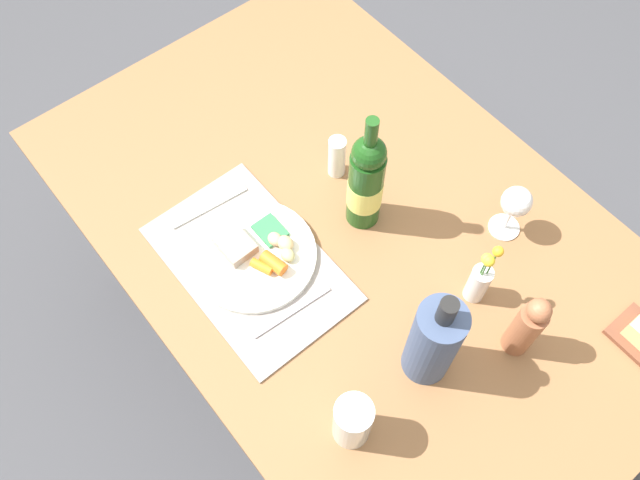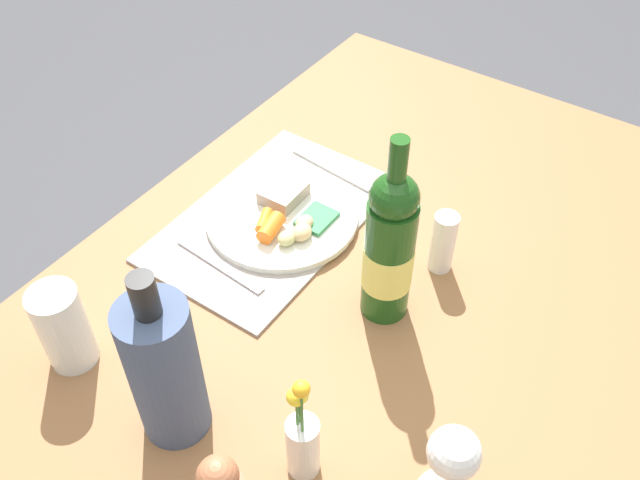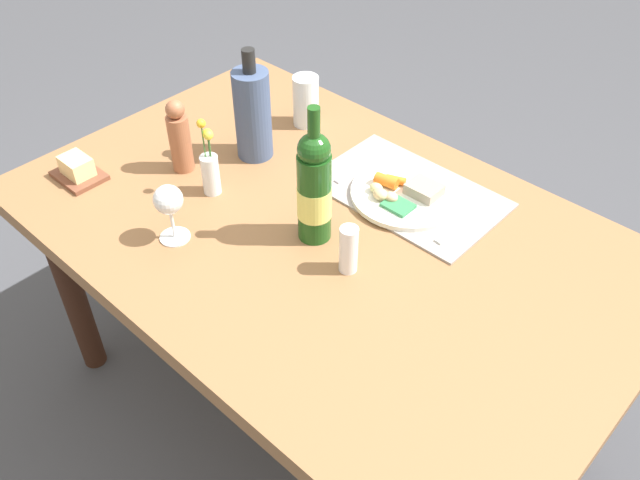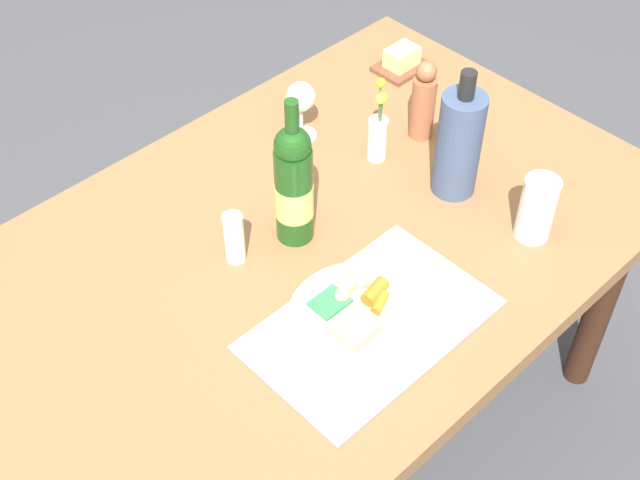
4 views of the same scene
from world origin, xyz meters
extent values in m
plane|color=#424349|center=(0.00, 0.00, 0.00)|extent=(8.00, 8.00, 0.00)
cube|color=#8A5F3B|center=(0.00, 0.00, 0.69)|extent=(1.50, 0.97, 0.05)
cylinder|color=#351D12|center=(-0.65, -0.38, 0.33)|extent=(0.07, 0.07, 0.66)
cylinder|color=#351D12|center=(0.65, -0.38, 0.33)|extent=(0.07, 0.07, 0.66)
cylinder|color=#351D12|center=(0.65, 0.38, 0.33)|extent=(0.07, 0.07, 0.66)
cube|color=gray|center=(-0.07, -0.24, 0.71)|extent=(0.46, 0.29, 0.01)
cylinder|color=silver|center=(-0.08, -0.22, 0.72)|extent=(0.28, 0.28, 0.01)
cube|color=gray|center=(-0.11, -0.24, 0.74)|extent=(0.08, 0.07, 0.03)
cylinder|color=orange|center=(-0.04, -0.23, 0.74)|extent=(0.05, 0.04, 0.02)
cylinder|color=orange|center=(-0.03, -0.20, 0.74)|extent=(0.06, 0.04, 0.03)
ellipsoid|color=#D9AF86|center=(-0.07, -0.17, 0.74)|extent=(0.04, 0.03, 0.02)
ellipsoid|color=#D3B47C|center=(-0.05, -0.15, 0.74)|extent=(0.04, 0.03, 0.03)
ellipsoid|color=#C5BF7E|center=(-0.02, -0.17, 0.74)|extent=(0.04, 0.03, 0.02)
cube|color=#327F4C|center=(-0.10, -0.16, 0.73)|extent=(0.07, 0.06, 0.01)
cube|color=silver|center=(-0.25, -0.22, 0.72)|extent=(0.04, 0.19, 0.00)
cube|color=silver|center=(0.08, -0.24, 0.72)|extent=(0.03, 0.19, 0.00)
cylinder|color=white|center=(-0.14, 0.07, 0.77)|extent=(0.04, 0.04, 0.12)
cylinder|color=white|center=(0.22, 0.26, 0.71)|extent=(0.07, 0.07, 0.00)
cylinder|color=white|center=(0.22, 0.26, 0.75)|extent=(0.01, 0.01, 0.08)
sphere|color=white|center=(0.22, 0.26, 0.82)|extent=(0.07, 0.07, 0.07)
cube|color=brown|center=(0.59, 0.29, 0.71)|extent=(0.13, 0.10, 0.01)
cube|color=#F9D48D|center=(0.59, 0.29, 0.75)|extent=(0.08, 0.06, 0.05)
cylinder|color=#9F5D3D|center=(0.42, 0.08, 0.79)|extent=(0.06, 0.06, 0.15)
sphere|color=#9F5D3D|center=(0.42, 0.08, 0.88)|extent=(0.05, 0.05, 0.05)
cylinder|color=silver|center=(0.29, 0.09, 0.76)|extent=(0.04, 0.04, 0.11)
cylinder|color=#3F7233|center=(0.29, 0.09, 0.79)|extent=(0.00, 0.00, 0.17)
sphere|color=yellow|center=(0.29, 0.09, 0.87)|extent=(0.02, 0.02, 0.02)
cylinder|color=#3F7233|center=(0.30, 0.10, 0.81)|extent=(0.00, 0.00, 0.20)
sphere|color=yellow|center=(0.30, 0.10, 0.91)|extent=(0.02, 0.02, 0.02)
cylinder|color=#3F7233|center=(0.29, 0.08, 0.79)|extent=(0.00, 0.00, 0.17)
sphere|color=yellow|center=(0.29, 0.08, 0.88)|extent=(0.02, 0.02, 0.02)
cylinder|color=silver|center=(0.34, -0.30, 0.78)|extent=(0.07, 0.07, 0.15)
cylinder|color=#B6E4C8|center=(0.34, -0.30, 0.75)|extent=(0.07, 0.07, 0.08)
cylinder|color=#1A4916|center=(-0.01, 0.04, 0.82)|extent=(0.08, 0.08, 0.22)
sphere|color=#1A4916|center=(-0.01, 0.04, 0.95)|extent=(0.07, 0.07, 0.07)
cylinder|color=#1A4916|center=(-0.01, 0.04, 1.00)|extent=(0.03, 0.03, 0.09)
cylinder|color=#E3DF6A|center=(-0.01, 0.04, 0.81)|extent=(0.08, 0.08, 0.08)
cylinder|color=#3E4F72|center=(0.34, -0.10, 0.83)|extent=(0.10, 0.10, 0.24)
cylinder|color=black|center=(0.34, -0.10, 0.98)|extent=(0.03, 0.03, 0.06)
camera|label=1|loc=(0.52, -0.52, 1.98)|focal=36.22mm
camera|label=2|loc=(0.65, 0.36, 1.59)|focal=38.93mm
camera|label=3|loc=(-0.82, 0.89, 1.74)|focal=37.82mm
camera|label=4|loc=(-0.84, -0.90, 1.97)|focal=48.29mm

